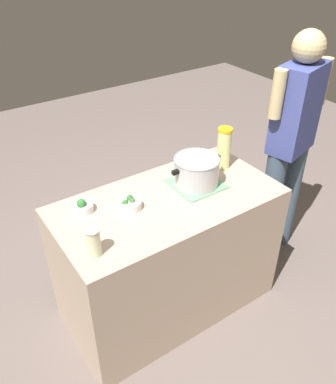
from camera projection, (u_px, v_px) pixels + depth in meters
ground_plane at (168, 300)px, 2.75m from camera, size 8.00×8.00×0.00m
counter_slab at (168, 255)px, 2.51m from camera, size 1.31×0.67×0.85m
dish_cloth at (196, 184)px, 2.40m from camera, size 0.29×0.29×0.01m
cooking_pot at (196, 171)px, 2.34m from camera, size 0.34×0.27×0.17m
lemonade_pitcher at (224, 148)px, 2.49m from camera, size 0.09×0.09×0.27m
mason_jar at (94, 242)px, 1.86m from camera, size 0.07×0.07×0.15m
broccoli_bowl_front at (82, 207)px, 2.16m from camera, size 0.11×0.11×0.09m
broccoli_bowl_center at (130, 204)px, 2.18m from camera, size 0.13×0.13×0.07m
person_cook at (290, 143)px, 2.72m from camera, size 0.50×0.28×1.65m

